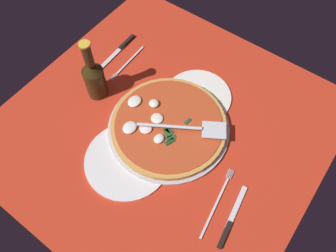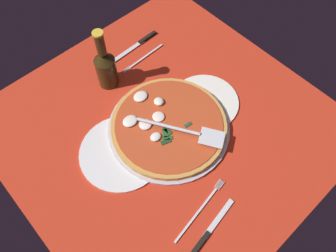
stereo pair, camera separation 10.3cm
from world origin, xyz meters
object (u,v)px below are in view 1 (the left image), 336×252
Objects in this scene: pizza at (167,126)px; place_setting_near at (123,57)px; dinner_plate_left at (198,97)px; dinner_plate_right at (127,160)px; beer_bottle at (94,77)px; pizza_server at (186,128)px; place_setting_far at (224,213)px.

pizza reaches higher than place_setting_near.
place_setting_near is at bearing -87.94° from dinner_plate_left.
dinner_plate_right is 15.81cm from pizza.
place_setting_near is (-14.61, -30.02, -2.01)cm from pizza.
beer_bottle is (16.64, 3.46, 7.92)cm from place_setting_near.
pizza_server is (-16.92, 8.95, 4.54)cm from dinner_plate_right.
dinner_plate_right is at bearing 87.80° from place_setting_far.
place_setting_far is at bearing 79.59° from beer_bottle.
place_setting_near is (-13.09, -35.89, -4.69)cm from pizza_server.
place_setting_far is 55.66cm from beer_bottle.
dinner_plate_left is at bearing 122.94° from beer_bottle.
pizza_server is (-1.52, 5.87, 2.69)cm from pizza.
beer_bottle is (2.03, -26.56, 5.91)cm from pizza.
beer_bottle is (-13.37, -23.48, 7.77)cm from dinner_plate_right.
beer_bottle is at bearing -119.65° from dinner_plate_right.
dinner_plate_left is 1.00× the size of place_setting_far.
dinner_plate_left is at bearing 35.49° from place_setting_far.
pizza is 1.46× the size of pizza_server.
pizza is 30.18cm from place_setting_far.
beer_bottle is (-9.95, -54.19, 7.91)cm from place_setting_far.
place_setting_far is at bearing 44.04° from dinner_plate_left.
pizza is (15.72, -0.84, 1.86)cm from dinner_plate_left.
place_setting_near is at bearing -138.09° from dinner_plate_right.
place_setting_near is at bearing -115.95° from pizza.
pizza_server is at bearing 96.26° from beer_bottle.
pizza_server is (14.20, 5.04, 4.54)cm from dinner_plate_left.
place_setting_far is 0.96× the size of beer_bottle.
dinner_plate_right is 1.22× the size of place_setting_near.
pizza is at bearing 62.33° from place_setting_near.
place_setting_near is at bearing 56.68° from place_setting_far.
place_setting_near is 18.75cm from beer_bottle.
place_setting_far is at bearing -63.42° from pizza_server.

